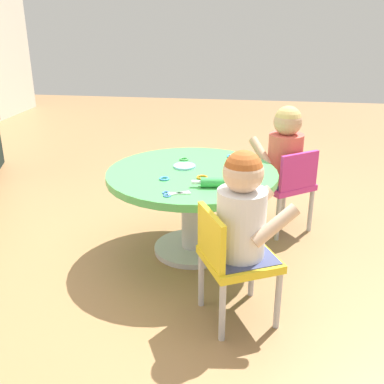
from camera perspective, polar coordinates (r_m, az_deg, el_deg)
name	(u,v)px	position (r m, az deg, el deg)	size (l,w,h in m)	color
ground_plane	(192,250)	(2.69, 0.00, -7.33)	(10.00, 10.00, 0.00)	#9E7247
craft_table	(192,190)	(2.52, 0.00, 0.29)	(0.94, 0.94, 0.49)	silver
child_chair_left	(232,258)	(2.00, 5.08, -8.33)	(0.40, 0.40, 0.54)	#B7B7BC
seated_child_left	(243,210)	(1.91, 6.40, -2.22)	(0.40, 0.43, 0.51)	#3F4772
child_chair_right	(287,185)	(2.87, 11.80, 0.90)	(0.42, 0.42, 0.54)	#B7B7BC
seated_child_right	(285,148)	(2.83, 11.63, 5.44)	(0.44, 0.42, 0.51)	#3F4772
rolling_pin	(215,182)	(2.25, 2.88, 1.21)	(0.07, 0.23, 0.05)	green
craft_scissors	(172,194)	(2.17, -2.51, -0.23)	(0.10, 0.14, 0.01)	silver
playdough_blob_0	(184,166)	(2.55, -0.96, 3.26)	(0.12, 0.12, 0.01)	#8CCCF2
cookie_cutter_0	(164,179)	(2.36, -3.51, 1.69)	(0.05, 0.05, 0.01)	#3F99D8
cookie_cutter_1	(202,177)	(2.38, 1.30, 1.86)	(0.06, 0.06, 0.01)	orange
cookie_cutter_2	(184,159)	(2.68, -1.02, 4.15)	(0.05, 0.05, 0.01)	#4CB259
cookie_cutter_3	(232,156)	(2.74, 5.11, 4.49)	(0.07, 0.07, 0.01)	#3F99D8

